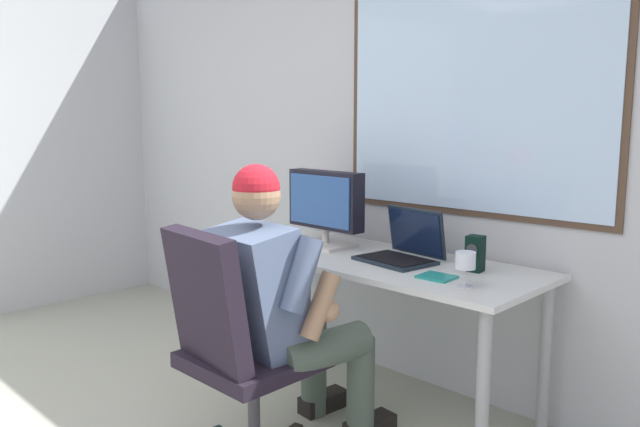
# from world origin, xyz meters

# --- Properties ---
(wall_rear) EXTENTS (5.15, 0.08, 2.56)m
(wall_rear) POSITION_xyz_m (0.03, 2.31, 1.30)
(wall_rear) COLOR #B6BABC
(wall_rear) RESTS_ON ground
(desk) EXTENTS (1.62, 0.66, 0.72)m
(desk) POSITION_xyz_m (0.27, 1.92, 0.64)
(desk) COLOR #979A9A
(desk) RESTS_ON ground
(office_chair) EXTENTS (0.61, 0.62, 0.97)m
(office_chair) POSITION_xyz_m (0.26, 1.05, 0.55)
(office_chair) COLOR black
(office_chair) RESTS_ON ground
(person_seated) EXTENTS (0.55, 0.78, 1.21)m
(person_seated) POSITION_xyz_m (0.29, 1.31, 0.63)
(person_seated) COLOR #475549
(person_seated) RESTS_ON ground
(crt_monitor) EXTENTS (0.47, 0.23, 0.40)m
(crt_monitor) POSITION_xyz_m (-0.09, 1.95, 0.95)
(crt_monitor) COLOR beige
(crt_monitor) RESTS_ON desk
(laptop) EXTENTS (0.38, 0.33, 0.24)m
(laptop) POSITION_xyz_m (0.40, 1.97, 0.79)
(laptop) COLOR #18232D
(laptop) RESTS_ON desk
(wine_glass) EXTENTS (0.08, 0.08, 0.14)m
(wine_glass) POSITION_xyz_m (0.85, 1.76, 0.82)
(wine_glass) COLOR silver
(wine_glass) RESTS_ON desk
(desk_speaker) EXTENTS (0.08, 0.08, 0.16)m
(desk_speaker) POSITION_xyz_m (0.75, 2.02, 0.80)
(desk_speaker) COLOR black
(desk_speaker) RESTS_ON desk
(cd_case) EXTENTS (0.15, 0.13, 0.01)m
(cd_case) POSITION_xyz_m (0.70, 1.80, 0.73)
(cd_case) COLOR teal
(cd_case) RESTS_ON desk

